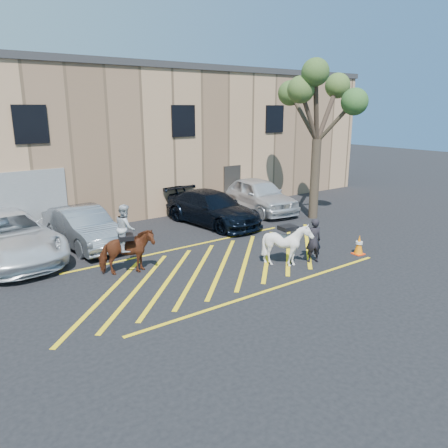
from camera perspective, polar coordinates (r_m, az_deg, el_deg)
ground at (r=15.25m, az=-0.88°, el=-5.14°), size 90.00×90.00×0.00m
car_white_pickup at (r=17.17m, az=-26.55°, el=-1.49°), size 3.19×6.25×1.69m
car_silver_sedan at (r=17.75m, az=-17.90°, el=-0.39°), size 1.94×4.70×1.51m
car_blue_suv at (r=20.09m, az=-1.56°, el=2.09°), size 2.72×5.43×1.51m
car_white_suv at (r=22.65m, az=4.54°, el=3.80°), size 2.66×5.26×1.72m
handler at (r=15.44m, az=11.60°, el=-2.12°), size 0.67×0.56×1.57m
warehouse at (r=25.10m, az=-17.41°, el=10.71°), size 32.42×10.20×7.30m
hatching_zone at (r=15.02m, az=-0.21°, el=-5.43°), size 12.60×5.12×0.01m
mounted_bay at (r=14.36m, az=-12.63°, el=-2.87°), size 1.91×1.29×2.31m
saddled_white at (r=14.95m, az=8.25°, el=-2.64°), size 1.35×1.48×1.50m
traffic_cone at (r=16.79m, az=17.22°, el=-2.60°), size 0.42×0.42×0.73m
tree at (r=21.22m, az=12.31°, el=15.89°), size 3.99×4.37×7.31m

